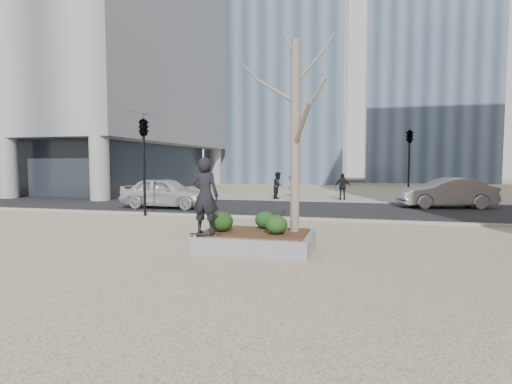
% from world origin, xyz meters
% --- Properties ---
extents(ground, '(120.00, 120.00, 0.00)m').
position_xyz_m(ground, '(0.00, 0.00, 0.00)').
color(ground, '#BEB08B').
rests_on(ground, ground).
extents(street, '(60.00, 8.00, 0.02)m').
position_xyz_m(street, '(0.00, 10.00, 0.01)').
color(street, black).
rests_on(street, ground).
extents(far_sidewalk, '(60.00, 6.00, 0.02)m').
position_xyz_m(far_sidewalk, '(0.00, 17.00, 0.01)').
color(far_sidewalk, gray).
rests_on(far_sidewalk, ground).
extents(planter, '(3.00, 2.00, 0.45)m').
position_xyz_m(planter, '(1.00, 0.00, 0.23)').
color(planter, gray).
rests_on(planter, ground).
extents(planter_mulch, '(2.70, 1.70, 0.04)m').
position_xyz_m(planter_mulch, '(1.00, 0.00, 0.47)').
color(planter_mulch, '#382314').
rests_on(planter_mulch, planter).
extents(sycamore_tree, '(2.80, 2.80, 6.60)m').
position_xyz_m(sycamore_tree, '(2.00, 0.30, 3.79)').
color(sycamore_tree, gray).
rests_on(sycamore_tree, planter_mulch).
extents(shrub_left, '(0.63, 0.63, 0.53)m').
position_xyz_m(shrub_left, '(0.11, -0.22, 0.76)').
color(shrub_left, black).
rests_on(shrub_left, planter_mulch).
extents(shrub_middle, '(0.57, 0.57, 0.48)m').
position_xyz_m(shrub_middle, '(1.14, 0.53, 0.73)').
color(shrub_middle, black).
rests_on(shrub_middle, planter_mulch).
extents(shrub_right, '(0.58, 0.58, 0.49)m').
position_xyz_m(shrub_right, '(1.62, -0.26, 0.74)').
color(shrub_right, black).
rests_on(shrub_right, planter_mulch).
extents(skateboard, '(0.81, 0.39, 0.08)m').
position_xyz_m(skateboard, '(-0.10, -0.83, 0.49)').
color(skateboard, black).
rests_on(skateboard, planter).
extents(skateboarder, '(0.73, 0.50, 1.93)m').
position_xyz_m(skateboarder, '(-0.10, -0.83, 1.49)').
color(skateboarder, black).
rests_on(skateboarder, skateboard).
extents(police_car, '(4.67, 1.92, 1.58)m').
position_xyz_m(police_car, '(-6.01, 8.56, 0.81)').
color(police_car, silver).
rests_on(police_car, street).
extents(car_silver, '(4.94, 2.56, 1.55)m').
position_xyz_m(car_silver, '(8.11, 12.31, 0.79)').
color(car_silver, '#A5A9AD').
rests_on(car_silver, street).
extents(pedestrian_a, '(0.74, 0.91, 1.75)m').
position_xyz_m(pedestrian_a, '(-1.38, 15.23, 0.90)').
color(pedestrian_a, black).
rests_on(pedestrian_a, far_sidewalk).
extents(pedestrian_b, '(0.78, 1.10, 1.54)m').
position_xyz_m(pedestrian_b, '(-0.83, 17.34, 0.79)').
color(pedestrian_b, '#364D62').
rests_on(pedestrian_b, far_sidewalk).
extents(pedestrian_c, '(1.00, 0.46, 1.68)m').
position_xyz_m(pedestrian_c, '(2.71, 15.47, 0.86)').
color(pedestrian_c, black).
rests_on(pedestrian_c, far_sidewalk).
extents(traffic_light_near, '(0.60, 2.48, 4.50)m').
position_xyz_m(traffic_light_near, '(-5.50, 5.60, 2.25)').
color(traffic_light_near, black).
rests_on(traffic_light_near, ground).
extents(traffic_light_far, '(0.60, 2.48, 4.50)m').
position_xyz_m(traffic_light_far, '(6.50, 14.60, 2.25)').
color(traffic_light_far, black).
rests_on(traffic_light_far, ground).
extents(building_glass_a, '(16.00, 16.00, 45.00)m').
position_xyz_m(building_glass_a, '(-6.00, 42.00, 22.50)').
color(building_glass_a, slate).
rests_on(building_glass_a, ground).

